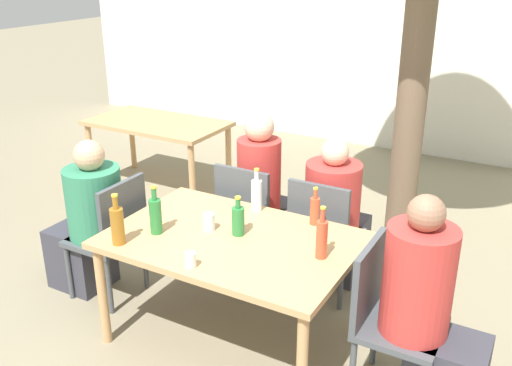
{
  "coord_description": "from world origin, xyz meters",
  "views": [
    {
      "loc": [
        1.63,
        -2.61,
        2.33
      ],
      "look_at": [
        0.0,
        0.3,
        0.98
      ],
      "focal_mm": 40.0,
      "sensor_mm": 36.0,
      "label": 1
    }
  ],
  "objects_px": {
    "water_bottle_2": "(257,194)",
    "drinking_glass_1": "(191,260)",
    "person_seated_2": "(264,197)",
    "dining_table_back": "(158,129)",
    "person_seated_3": "(336,218)",
    "patio_chair_2": "(249,214)",
    "patio_chair_3": "(323,231)",
    "soda_bottle_0": "(322,238)",
    "green_bottle_1": "(156,215)",
    "drinking_glass_0": "(209,222)",
    "green_bottle_4": "(238,220)",
    "patio_chair_1": "(386,312)",
    "patio_chair_0": "(113,232)",
    "person_seated_0": "(88,224)",
    "person_seated_1": "(430,318)",
    "soda_bottle_5": "(315,210)",
    "dining_table_front": "(232,248)",
    "amber_bottle_3": "(117,225)"
  },
  "relations": [
    {
      "from": "green_bottle_1",
      "to": "green_bottle_4",
      "type": "bearing_deg",
      "value": 26.75
    },
    {
      "from": "amber_bottle_3",
      "to": "dining_table_back",
      "type": "bearing_deg",
      "value": 123.67
    },
    {
      "from": "drinking_glass_1",
      "to": "dining_table_back",
      "type": "bearing_deg",
      "value": 132.0
    },
    {
      "from": "amber_bottle_3",
      "to": "green_bottle_4",
      "type": "bearing_deg",
      "value": 38.74
    },
    {
      "from": "patio_chair_0",
      "to": "soda_bottle_0",
      "type": "xyz_separation_m",
      "value": [
        1.55,
        0.04,
        0.33
      ]
    },
    {
      "from": "soda_bottle_0",
      "to": "green_bottle_4",
      "type": "xyz_separation_m",
      "value": [
        -0.55,
        0.01,
        -0.02
      ]
    },
    {
      "from": "patio_chair_0",
      "to": "person_seated_2",
      "type": "xyz_separation_m",
      "value": [
        0.68,
        0.96,
        0.05
      ]
    },
    {
      "from": "dining_table_back",
      "to": "patio_chair_2",
      "type": "bearing_deg",
      "value": -32.2
    },
    {
      "from": "patio_chair_1",
      "to": "green_bottle_1",
      "type": "height_order",
      "value": "green_bottle_1"
    },
    {
      "from": "patio_chair_1",
      "to": "patio_chair_3",
      "type": "relative_size",
      "value": 1.0
    },
    {
      "from": "soda_bottle_0",
      "to": "dining_table_back",
      "type": "bearing_deg",
      "value": 145.54
    },
    {
      "from": "patio_chair_1",
      "to": "drinking_glass_1",
      "type": "distance_m",
      "value": 1.1
    },
    {
      "from": "amber_bottle_3",
      "to": "green_bottle_4",
      "type": "xyz_separation_m",
      "value": [
        0.56,
        0.45,
        -0.03
      ]
    },
    {
      "from": "person_seated_2",
      "to": "dining_table_back",
      "type": "bearing_deg",
      "value": -26.31
    },
    {
      "from": "soda_bottle_0",
      "to": "drinking_glass_1",
      "type": "bearing_deg",
      "value": -142.36
    },
    {
      "from": "patio_chair_1",
      "to": "water_bottle_2",
      "type": "bearing_deg",
      "value": 68.0
    },
    {
      "from": "patio_chair_0",
      "to": "drinking_glass_1",
      "type": "distance_m",
      "value": 1.08
    },
    {
      "from": "person_seated_1",
      "to": "soda_bottle_5",
      "type": "distance_m",
      "value": 0.98
    },
    {
      "from": "person_seated_1",
      "to": "soda_bottle_0",
      "type": "xyz_separation_m",
      "value": [
        -0.64,
        0.04,
        0.29
      ]
    },
    {
      "from": "person_seated_2",
      "to": "drinking_glass_0",
      "type": "bearing_deg",
      "value": 97.38
    },
    {
      "from": "patio_chair_2",
      "to": "patio_chair_3",
      "type": "bearing_deg",
      "value": -180.0
    },
    {
      "from": "patio_chair_0",
      "to": "water_bottle_2",
      "type": "bearing_deg",
      "value": 114.7
    },
    {
      "from": "dining_table_back",
      "to": "person_seated_3",
      "type": "bearing_deg",
      "value": -20.11
    },
    {
      "from": "drinking_glass_1",
      "to": "patio_chair_3",
      "type": "bearing_deg",
      "value": 74.71
    },
    {
      "from": "soda_bottle_0",
      "to": "person_seated_1",
      "type": "bearing_deg",
      "value": -3.56
    },
    {
      "from": "dining_table_back",
      "to": "soda_bottle_0",
      "type": "xyz_separation_m",
      "value": [
        2.58,
        -1.77,
        0.21
      ]
    },
    {
      "from": "dining_table_back",
      "to": "person_seated_1",
      "type": "relative_size",
      "value": 1.15
    },
    {
      "from": "person_seated_3",
      "to": "amber_bottle_3",
      "type": "xyz_separation_m",
      "value": [
        -0.84,
        -1.36,
        0.32
      ]
    },
    {
      "from": "patio_chair_2",
      "to": "patio_chair_1",
      "type": "bearing_deg",
      "value": 150.19
    },
    {
      "from": "person_seated_0",
      "to": "drinking_glass_1",
      "type": "relative_size",
      "value": 13.45
    },
    {
      "from": "drinking_glass_1",
      "to": "person_seated_2",
      "type": "bearing_deg",
      "value": 101.73
    },
    {
      "from": "patio_chair_3",
      "to": "soda_bottle_0",
      "type": "relative_size",
      "value": 2.9
    },
    {
      "from": "patio_chair_0",
      "to": "patio_chair_3",
      "type": "xyz_separation_m",
      "value": [
        1.28,
        0.73,
        0.0
      ]
    },
    {
      "from": "green_bottle_1",
      "to": "drinking_glass_0",
      "type": "distance_m",
      "value": 0.33
    },
    {
      "from": "person_seated_1",
      "to": "soda_bottle_5",
      "type": "xyz_separation_m",
      "value": [
        -0.85,
        0.42,
        0.26
      ]
    },
    {
      "from": "patio_chair_0",
      "to": "patio_chair_1",
      "type": "xyz_separation_m",
      "value": [
        1.96,
        0.0,
        0.0
      ]
    },
    {
      "from": "green_bottle_1",
      "to": "drinking_glass_0",
      "type": "bearing_deg",
      "value": 36.37
    },
    {
      "from": "soda_bottle_0",
      "to": "water_bottle_2",
      "type": "bearing_deg",
      "value": 148.88
    },
    {
      "from": "person_seated_2",
      "to": "patio_chair_0",
      "type": "bearing_deg",
      "value": 54.77
    },
    {
      "from": "dining_table_back",
      "to": "green_bottle_4",
      "type": "xyz_separation_m",
      "value": [
        2.02,
        -1.76,
        0.18
      ]
    },
    {
      "from": "amber_bottle_3",
      "to": "drinking_glass_1",
      "type": "xyz_separation_m",
      "value": [
        0.53,
        -0.01,
        -0.08
      ]
    },
    {
      "from": "person_seated_0",
      "to": "person_seated_1",
      "type": "relative_size",
      "value": 0.94
    },
    {
      "from": "dining_table_front",
      "to": "person_seated_1",
      "type": "bearing_deg",
      "value": -0.0
    },
    {
      "from": "person_seated_3",
      "to": "green_bottle_1",
      "type": "relative_size",
      "value": 3.73
    },
    {
      "from": "water_bottle_2",
      "to": "drinking_glass_1",
      "type": "height_order",
      "value": "water_bottle_2"
    },
    {
      "from": "dining_table_back",
      "to": "patio_chair_0",
      "type": "height_order",
      "value": "patio_chair_0"
    },
    {
      "from": "person_seated_1",
      "to": "drinking_glass_0",
      "type": "distance_m",
      "value": 1.4
    },
    {
      "from": "green_bottle_4",
      "to": "person_seated_3",
      "type": "bearing_deg",
      "value": 72.68
    },
    {
      "from": "patio_chair_1",
      "to": "dining_table_back",
      "type": "bearing_deg",
      "value": 58.81
    },
    {
      "from": "patio_chair_1",
      "to": "soda_bottle_5",
      "type": "bearing_deg",
      "value": 56.05
    }
  ]
}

